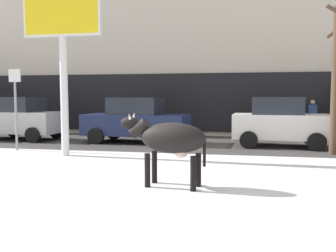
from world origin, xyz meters
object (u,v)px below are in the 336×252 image
Objects in this scene: street_sign at (16,103)px; pedestrian_by_cars at (312,119)px; car_white_hatchback at (280,122)px; pedestrian_near_billboard at (120,117)px; cow_black at (170,139)px; car_navy_sedan at (136,120)px; billboard at (62,18)px; car_silver_hatchback at (22,119)px.

pedestrian_by_cars is at bearing 28.47° from street_sign.
pedestrian_near_billboard is at bearing 155.96° from car_white_hatchback.
cow_black is at bearing -115.26° from pedestrian_by_cars.
cow_black is at bearing -66.07° from pedestrian_near_billboard.
pedestrian_near_billboard reaches higher than cow_black.
cow_black is 7.33m from car_navy_sedan.
billboard is 3.21× the size of pedestrian_by_cars.
car_white_hatchback is (5.62, -0.15, 0.02)m from car_navy_sedan.
car_silver_hatchback reaches higher than car_navy_sedan.
pedestrian_near_billboard is (-1.74, 3.13, -0.03)m from car_navy_sedan.
pedestrian_by_cars is at bearing 13.80° from car_silver_hatchback.
car_navy_sedan is at bearing -60.95° from pedestrian_near_billboard.
car_navy_sedan is at bearing 178.43° from car_white_hatchback.
car_white_hatchback is 2.09× the size of pedestrian_near_billboard.
billboard is 7.51m from pedestrian_near_billboard.
street_sign is (-10.91, -5.92, 0.79)m from pedestrian_by_cars.
cow_black is 0.35× the size of billboard.
billboard reaches higher than cow_black.
car_white_hatchback is (2.94, 6.67, -0.07)m from cow_black.
pedestrian_near_billboard is at bearing 73.03° from street_sign.
cow_black is 10.44m from car_silver_hatchback.
street_sign is at bearing 147.05° from cow_black.
street_sign is (-3.54, -2.79, 0.76)m from car_navy_sedan.
cow_black is at bearing -113.77° from car_white_hatchback.
car_silver_hatchback reaches higher than cow_black.
car_white_hatchback is at bearing 16.07° from street_sign.
car_silver_hatchback is at bearing -166.20° from pedestrian_by_cars.
pedestrian_near_billboard is at bearing 180.00° from pedestrian_by_cars.
cow_black is 6.16m from billboard.
pedestrian_by_cars is at bearing 61.84° from car_white_hatchback.
street_sign is (1.65, -2.83, 0.74)m from car_silver_hatchback.
car_navy_sedan is 2.50× the size of pedestrian_by_cars.
cow_black is 0.53× the size of car_white_hatchback.
billboard is 1.97× the size of street_sign.
street_sign reaches higher than cow_black.
car_silver_hatchback is 4.63m from pedestrian_near_billboard.
billboard reaches higher than street_sign.
car_white_hatchback is (10.81, -0.19, 0.00)m from car_silver_hatchback.
car_navy_sedan is at bearing 111.43° from cow_black.
car_silver_hatchback is 10.81m from car_white_hatchback.
pedestrian_by_cars is (1.76, 3.28, -0.05)m from car_white_hatchback.
car_silver_hatchback is 2.09× the size of pedestrian_by_cars.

